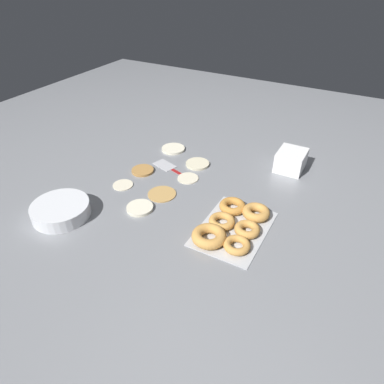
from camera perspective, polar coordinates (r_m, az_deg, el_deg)
The scene contains 12 objects.
ground_plane at distance 1.40m, azimuth -1.43°, elevation 1.12°, with size 3.00×3.00×0.00m, color gray.
pancake_0 at distance 1.54m, azimuth 0.93°, elevation 4.72°, with size 0.10×0.10×0.01m, color beige.
pancake_1 at distance 1.50m, azimuth -8.23°, elevation 3.57°, with size 0.10×0.10×0.01m, color #B27F42.
pancake_2 at distance 1.43m, azimuth -11.45°, elevation 1.22°, with size 0.08×0.08×0.01m, color beige.
pancake_3 at distance 1.35m, azimuth -5.04°, elevation -0.26°, with size 0.11×0.11×0.01m, color tan.
pancake_4 at distance 1.28m, azimuth -8.68°, elevation -2.63°, with size 0.10×0.10×0.01m, color silver.
pancake_5 at distance 1.67m, azimuth -3.15°, elevation 7.20°, with size 0.11×0.11×0.01m, color silver.
pancake_6 at distance 1.44m, azimuth -0.67°, elevation 2.39°, with size 0.09×0.09×0.01m, color beige.
donut_tray at distance 1.18m, azimuth 6.71°, elevation -5.50°, with size 0.31×0.22×0.04m.
batter_bowl at distance 1.31m, azimuth -21.02°, elevation -2.84°, with size 0.21×0.21×0.05m.
container_stack at distance 1.55m, azimuth 16.16°, elevation 5.09°, with size 0.13×0.12×0.09m.
spatula at distance 1.52m, azimuth -3.97°, elevation 4.20°, with size 0.10×0.22×0.01m.
Camera 1 is at (-1.00, -0.59, 0.78)m, focal length 32.00 mm.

